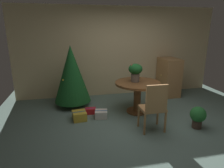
{
  "coord_description": "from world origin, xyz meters",
  "views": [
    {
      "loc": [
        -1.41,
        -3.49,
        1.98
      ],
      "look_at": [
        -0.59,
        0.32,
        0.86
      ],
      "focal_mm": 31.19,
      "sensor_mm": 36.0,
      "label": 1
    }
  ],
  "objects": [
    {
      "name": "potted_plant",
      "position": [
        1.06,
        -0.31,
        0.26
      ],
      "size": [
        0.32,
        0.32,
        0.46
      ],
      "color": "#4C382D",
      "rests_on": "ground_plane"
    },
    {
      "name": "wooden_chair_near",
      "position": [
        0.11,
        -0.25,
        0.55
      ],
      "size": [
        0.47,
        0.39,
        0.99
      ],
      "color": "#B27F4C",
      "rests_on": "ground_plane"
    },
    {
      "name": "gift_box_red",
      "position": [
        -1.01,
        0.85,
        0.07
      ],
      "size": [
        0.26,
        0.17,
        0.13
      ],
      "color": "red",
      "rests_on": "ground_plane"
    },
    {
      "name": "round_dining_table",
      "position": [
        0.11,
        0.71,
        0.57
      ],
      "size": [
        1.08,
        1.08,
        0.76
      ],
      "color": "brown",
      "rests_on": "ground_plane"
    },
    {
      "name": "wooden_cabinet",
      "position": [
        1.47,
        1.74,
        0.56
      ],
      "size": [
        0.51,
        0.75,
        1.13
      ],
      "color": "#B27F4C",
      "rests_on": "ground_plane"
    },
    {
      "name": "flower_vase",
      "position": [
        0.07,
        0.78,
        1.02
      ],
      "size": [
        0.33,
        0.33,
        0.43
      ],
      "color": "#665B51",
      "rests_on": "round_dining_table"
    },
    {
      "name": "gift_box_cream",
      "position": [
        -0.79,
        0.57,
        0.09
      ],
      "size": [
        0.32,
        0.3,
        0.17
      ],
      "color": "silver",
      "rests_on": "ground_plane"
    },
    {
      "name": "gift_box_gold",
      "position": [
        -1.29,
        0.57,
        0.09
      ],
      "size": [
        0.33,
        0.35,
        0.19
      ],
      "color": "gold",
      "rests_on": "ground_plane"
    },
    {
      "name": "ground_plane",
      "position": [
        0.0,
        0.0,
        0.0
      ],
      "size": [
        6.6,
        6.6,
        0.0
      ],
      "primitive_type": "plane",
      "color": "slate"
    },
    {
      "name": "holiday_tree",
      "position": [
        -1.41,
        1.45,
        0.86
      ],
      "size": [
        0.93,
        0.93,
        1.59
      ],
      "color": "brown",
      "rests_on": "ground_plane"
    },
    {
      "name": "back_wall_panel",
      "position": [
        0.0,
        2.2,
        1.3
      ],
      "size": [
        6.0,
        0.1,
        2.6
      ],
      "primitive_type": "cube",
      "color": "beige",
      "rests_on": "ground_plane"
    }
  ]
}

